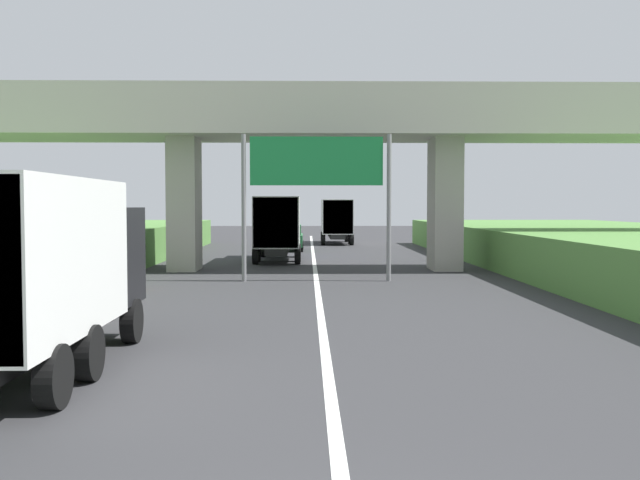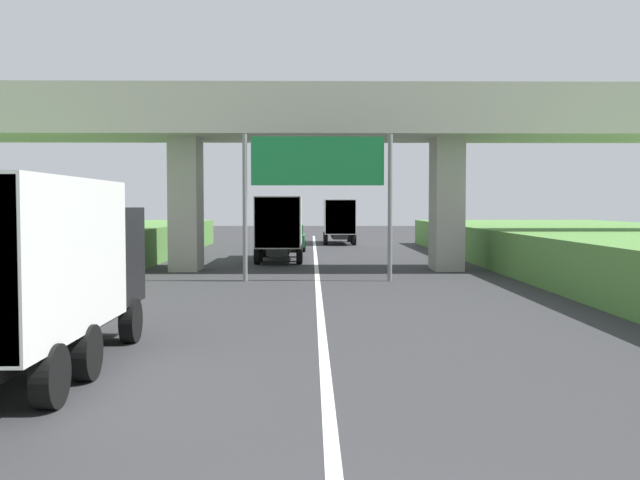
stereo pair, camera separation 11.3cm
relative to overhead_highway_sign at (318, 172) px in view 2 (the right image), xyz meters
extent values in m
cube|color=white|center=(0.00, -0.67, -4.30)|extent=(0.20, 85.24, 0.01)
cube|color=#ADA89E|center=(0.00, 4.99, 2.32)|extent=(40.00, 4.80, 1.10)
cube|color=#ADA89E|center=(0.00, 2.77, 3.42)|extent=(40.00, 0.36, 1.10)
cube|color=#ADA89E|center=(0.00, 7.21, 3.42)|extent=(40.00, 0.36, 1.10)
cube|color=#9F9A91|center=(-6.02, 4.99, -1.27)|extent=(1.30, 2.20, 6.07)
cube|color=#9F9A91|center=(6.02, 4.99, -1.27)|extent=(1.30, 2.20, 6.07)
cylinder|color=slate|center=(-2.85, 0.00, -1.42)|extent=(0.18, 0.18, 5.77)
cylinder|color=slate|center=(2.85, 0.00, -1.42)|extent=(0.18, 0.18, 5.77)
cube|color=#167238|center=(0.00, 0.00, 0.42)|extent=(5.20, 0.12, 1.90)
cube|color=white|center=(0.00, -0.01, 0.42)|extent=(4.89, 0.01, 1.67)
cube|color=black|center=(-5.15, -15.21, -3.64)|extent=(1.10, 7.30, 0.36)
cube|color=black|center=(-5.15, -12.61, -2.41)|extent=(2.10, 2.10, 2.10)
cube|color=#2D3842|center=(-5.15, -11.59, -2.11)|extent=(1.89, 0.06, 0.90)
cube|color=silver|center=(-5.15, -16.26, -2.16)|extent=(2.30, 5.20, 2.60)
cylinder|color=black|center=(-6.12, -12.61, -3.82)|extent=(0.30, 0.96, 0.96)
cylinder|color=black|center=(-4.18, -12.61, -3.82)|extent=(0.30, 0.96, 0.96)
cylinder|color=black|center=(-4.08, -17.69, -3.82)|extent=(0.30, 0.96, 0.96)
cylinder|color=black|center=(-4.08, -16.00, -3.82)|extent=(0.30, 0.96, 0.96)
cube|color=black|center=(-1.93, 10.73, -3.64)|extent=(1.10, 7.30, 0.36)
cube|color=#233D9E|center=(-1.93, 13.33, -2.41)|extent=(2.10, 2.10, 2.10)
cube|color=#2D3842|center=(-1.93, 14.35, -2.11)|extent=(1.89, 0.06, 0.90)
cube|color=#B7B7B2|center=(-1.93, 9.68, -2.16)|extent=(2.30, 5.20, 2.60)
cube|color=gray|center=(-1.93, 7.10, -2.16)|extent=(2.21, 0.04, 2.50)
cylinder|color=black|center=(-2.90, 13.33, -3.82)|extent=(0.30, 0.96, 0.96)
cylinder|color=black|center=(-0.96, 13.33, -3.82)|extent=(0.30, 0.96, 0.96)
cylinder|color=black|center=(-3.00, 8.25, -3.82)|extent=(0.30, 0.96, 0.96)
cylinder|color=black|center=(-0.86, 8.25, -3.82)|extent=(0.30, 0.96, 0.96)
cylinder|color=black|center=(-3.00, 9.94, -3.82)|extent=(0.30, 0.96, 0.96)
cylinder|color=black|center=(-0.86, 9.94, -3.82)|extent=(0.30, 0.96, 0.96)
cube|color=black|center=(1.91, 28.14, -3.64)|extent=(1.10, 7.30, 0.36)
cube|color=silver|center=(1.91, 30.74, -2.41)|extent=(2.10, 2.10, 2.10)
cube|color=#2D3842|center=(1.91, 31.76, -2.11)|extent=(1.89, 0.06, 0.90)
cube|color=silver|center=(1.91, 27.09, -2.16)|extent=(2.30, 5.20, 2.60)
cube|color=#A8A8A4|center=(1.91, 24.51, -2.16)|extent=(2.21, 0.04, 2.50)
cylinder|color=black|center=(0.94, 30.74, -3.82)|extent=(0.30, 0.96, 0.96)
cylinder|color=black|center=(2.88, 30.74, -3.82)|extent=(0.30, 0.96, 0.96)
cylinder|color=black|center=(0.84, 25.66, -3.82)|extent=(0.30, 0.96, 0.96)
cylinder|color=black|center=(2.98, 25.66, -3.82)|extent=(0.30, 0.96, 0.96)
cylinder|color=black|center=(0.84, 27.35, -3.82)|extent=(0.30, 0.96, 0.96)
cylinder|color=black|center=(2.98, 27.35, -3.82)|extent=(0.30, 0.96, 0.96)
cube|color=#236B38|center=(-1.55, 19.13, -3.60)|extent=(1.76, 4.10, 0.76)
cube|color=#236B38|center=(-1.55, 18.98, -2.90)|extent=(1.56, 1.90, 0.64)
cube|color=#2D3842|center=(-1.55, 18.06, -2.90)|extent=(1.44, 0.06, 0.54)
cylinder|color=black|center=(-2.37, 20.40, -3.98)|extent=(0.22, 0.64, 0.64)
cylinder|color=black|center=(-0.73, 20.40, -3.98)|extent=(0.22, 0.64, 0.64)
cylinder|color=black|center=(-2.37, 17.86, -3.98)|extent=(0.22, 0.64, 0.64)
cylinder|color=black|center=(-0.73, 17.86, -3.98)|extent=(0.22, 0.64, 0.64)
cylinder|color=orange|center=(-6.68, -10.50, -3.85)|extent=(0.56, 0.56, 0.90)
cylinder|color=white|center=(-6.68, -10.50, -3.78)|extent=(0.57, 0.57, 0.12)
cylinder|color=orange|center=(-6.52, -6.63, -3.85)|extent=(0.56, 0.56, 0.90)
cylinder|color=white|center=(-6.52, -6.63, -3.78)|extent=(0.57, 0.57, 0.12)
cylinder|color=orange|center=(-6.63, -2.76, -3.85)|extent=(0.56, 0.56, 0.90)
cylinder|color=white|center=(-6.63, -2.76, -3.78)|extent=(0.57, 0.57, 0.12)
camera|label=1|loc=(-0.36, -28.12, -1.32)|focal=40.25mm
camera|label=2|loc=(-0.25, -28.13, -1.32)|focal=40.25mm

